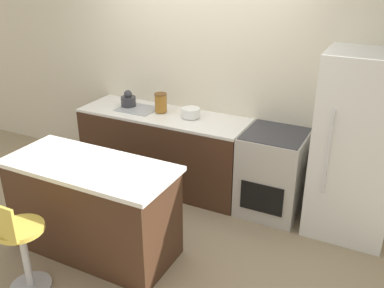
{
  "coord_description": "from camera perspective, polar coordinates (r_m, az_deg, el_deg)",
  "views": [
    {
      "loc": [
        2.06,
        -3.58,
        2.54
      ],
      "look_at": [
        0.42,
        -0.35,
        0.93
      ],
      "focal_mm": 40.0,
      "sensor_mm": 36.0,
      "label": 1
    }
  ],
  "objects": [
    {
      "name": "oven_range",
      "position": [
        4.56,
        10.65,
        -3.8
      ],
      "size": [
        0.63,
        0.65,
        0.9
      ],
      "color": "#B7B2A8",
      "rests_on": "ground_plane"
    },
    {
      "name": "canister_jar",
      "position": [
        4.87,
        -4.19,
        5.54
      ],
      "size": [
        0.14,
        0.14,
        0.22
      ],
      "color": "#9E6623",
      "rests_on": "back_counter"
    },
    {
      "name": "kettle",
      "position": [
        5.11,
        -8.49,
        5.84
      ],
      "size": [
        0.18,
        0.18,
        0.19
      ],
      "color": "#333338",
      "rests_on": "back_counter"
    },
    {
      "name": "kitchen_island",
      "position": [
        4.0,
        -13.02,
        -8.29
      ],
      "size": [
        1.55,
        0.69,
        0.89
      ],
      "color": "#422819",
      "rests_on": "ground_plane"
    },
    {
      "name": "refrigerator",
      "position": [
        4.25,
        21.12,
        -0.49
      ],
      "size": [
        0.75,
        0.67,
        1.79
      ],
      "color": "silver",
      "rests_on": "ground_plane"
    },
    {
      "name": "wall_back",
      "position": [
        4.9,
        1.1,
        9.3
      ],
      "size": [
        8.0,
        0.06,
        2.6
      ],
      "color": "beige",
      "rests_on": "ground_plane"
    },
    {
      "name": "back_counter",
      "position": [
        5.03,
        -3.76,
        -0.72
      ],
      "size": [
        1.98,
        0.64,
        0.9
      ],
      "color": "#422819",
      "rests_on": "ground_plane"
    },
    {
      "name": "mixing_bowl",
      "position": [
        4.71,
        -0.17,
        4.22
      ],
      "size": [
        0.2,
        0.2,
        0.1
      ],
      "color": "white",
      "rests_on": "back_counter"
    },
    {
      "name": "stool_chair",
      "position": [
        3.71,
        -21.92,
        -12.48
      ],
      "size": [
        0.37,
        0.37,
        0.89
      ],
      "color": "#B7B7BC",
      "rests_on": "ground_plane"
    },
    {
      "name": "ground_plane",
      "position": [
        4.84,
        -2.62,
        -7.68
      ],
      "size": [
        14.0,
        14.0,
        0.0
      ],
      "primitive_type": "plane",
      "color": "#998466"
    }
  ]
}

